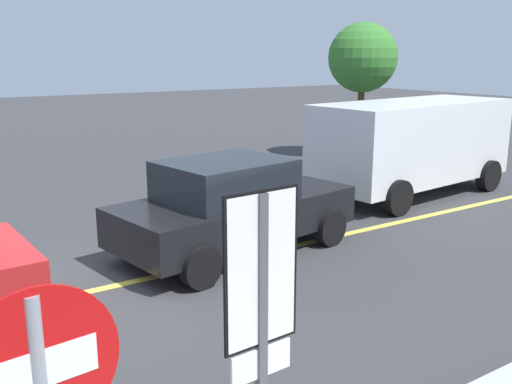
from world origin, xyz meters
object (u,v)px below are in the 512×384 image
speed_limit_sign (261,310)px  car_black_near_curb (232,206)px  tree_left_verge (363,58)px  white_van (412,142)px

speed_limit_sign → car_black_near_curb: (2.97, 5.29, -0.96)m
car_black_near_curb → tree_left_verge: bearing=34.5°
speed_limit_sign → tree_left_verge: (11.16, 10.92, 1.38)m
speed_limit_sign → tree_left_verge: 15.68m
white_van → car_black_near_curb: 5.81m
white_van → speed_limit_sign: bearing=-143.0°
white_van → car_black_near_curb: size_ratio=1.22×
white_van → tree_left_verge: size_ratio=1.26×
speed_limit_sign → tree_left_verge: bearing=44.4°
tree_left_verge → speed_limit_sign: bearing=-135.6°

